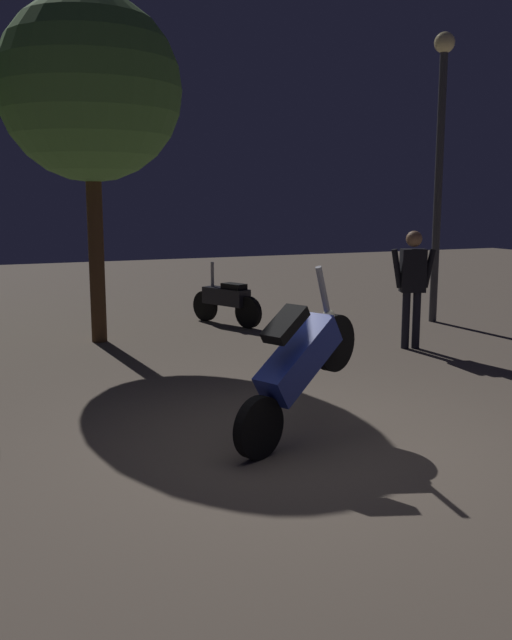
{
  "coord_description": "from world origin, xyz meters",
  "views": [
    {
      "loc": [
        -2.75,
        -5.46,
        2.24
      ],
      "look_at": [
        0.06,
        1.12,
        1.0
      ],
      "focal_mm": 39.28,
      "sensor_mm": 36.0,
      "label": 1
    }
  ],
  "objects_px": {
    "streetlamp_near": "(440,143)",
    "person_rider_beside": "(413,278)",
    "motorcycle_black_parked_left": "(226,300)",
    "motorcycle_blue_foreground": "(298,365)"
  },
  "relations": [
    {
      "from": "person_rider_beside",
      "to": "streetlamp_near",
      "type": "relative_size",
      "value": 0.35
    },
    {
      "from": "motorcycle_black_parked_left",
      "to": "streetlamp_near",
      "type": "relative_size",
      "value": 0.31
    },
    {
      "from": "motorcycle_black_parked_left",
      "to": "person_rider_beside",
      "type": "relative_size",
      "value": 0.88
    },
    {
      "from": "motorcycle_black_parked_left",
      "to": "motorcycle_blue_foreground",
      "type": "bearing_deg",
      "value": 141.17
    },
    {
      "from": "person_rider_beside",
      "to": "motorcycle_blue_foreground",
      "type": "bearing_deg",
      "value": -26.96
    },
    {
      "from": "motorcycle_blue_foreground",
      "to": "person_rider_beside",
      "type": "height_order",
      "value": "person_rider_beside"
    },
    {
      "from": "motorcycle_blue_foreground",
      "to": "person_rider_beside",
      "type": "relative_size",
      "value": 0.92
    },
    {
      "from": "person_rider_beside",
      "to": "motorcycle_black_parked_left",
      "type": "bearing_deg",
      "value": -127.26
    },
    {
      "from": "streetlamp_near",
      "to": "person_rider_beside",
      "type": "bearing_deg",
      "value": -134.55
    },
    {
      "from": "motorcycle_black_parked_left",
      "to": "person_rider_beside",
      "type": "bearing_deg",
      "value": -172.72
    }
  ]
}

